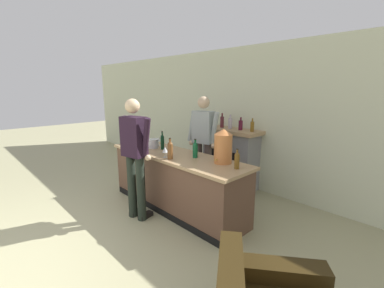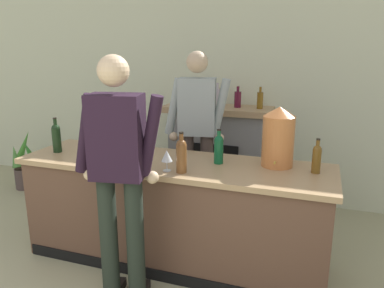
% 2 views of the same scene
% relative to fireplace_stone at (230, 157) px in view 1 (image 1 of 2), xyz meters
% --- Properties ---
extents(wall_back_panel, '(12.00, 0.07, 2.75)m').
position_rel_fireplace_stone_xyz_m(wall_back_panel, '(-0.01, 0.26, 0.77)').
color(wall_back_panel, beige).
rests_on(wall_back_panel, ground_plane).
extents(bar_counter, '(2.67, 0.76, 0.93)m').
position_rel_fireplace_stone_xyz_m(bar_counter, '(-0.00, -1.44, -0.14)').
color(bar_counter, brown).
rests_on(bar_counter, ground_plane).
extents(fireplace_stone, '(1.28, 0.52, 1.50)m').
position_rel_fireplace_stone_xyz_m(fireplace_stone, '(0.00, 0.00, 0.00)').
color(fireplace_stone, gray).
rests_on(fireplace_stone, ground_plane).
extents(potted_plant_corner, '(0.43, 0.43, 0.78)m').
position_rel_fireplace_stone_xyz_m(potted_plant_corner, '(-2.57, -0.44, -0.29)').
color(potted_plant_corner, '#4E3E3A').
rests_on(potted_plant_corner, ground_plane).
extents(person_customer, '(0.65, 0.36, 1.83)m').
position_rel_fireplace_stone_xyz_m(person_customer, '(-0.14, -2.10, 0.41)').
color(person_customer, black).
rests_on(person_customer, ground_plane).
extents(person_bartender, '(0.65, 0.36, 1.83)m').
position_rel_fireplace_stone_xyz_m(person_bartender, '(-0.00, -0.79, 0.41)').
color(person_bartender, '#4E413A').
rests_on(person_bartender, ground_plane).
extents(copper_dispenser, '(0.26, 0.30, 0.49)m').
position_rel_fireplace_stone_xyz_m(copper_dispenser, '(0.85, -1.27, 0.56)').
color(copper_dispenser, '#BF7039').
rests_on(copper_dispenser, bar_counter).
extents(ice_bucket_steel, '(0.19, 0.19, 0.16)m').
position_rel_fireplace_stone_xyz_m(ice_bucket_steel, '(-0.60, -1.44, 0.40)').
color(ice_bucket_steel, silver).
rests_on(ice_bucket_steel, bar_counter).
extents(wine_bottle_chardonnay_pale, '(0.06, 0.06, 0.32)m').
position_rel_fireplace_stone_xyz_m(wine_bottle_chardonnay_pale, '(-0.40, -1.39, 0.46)').
color(wine_bottle_chardonnay_pale, black).
rests_on(wine_bottle_chardonnay_pale, bar_counter).
extents(wine_bottle_rose_blush, '(0.07, 0.07, 0.27)m').
position_rel_fireplace_stone_xyz_m(wine_bottle_rose_blush, '(1.15, -1.35, 0.44)').
color(wine_bottle_rose_blush, brown).
rests_on(wine_bottle_rose_blush, bar_counter).
extents(wine_bottle_riesling_slim, '(0.08, 0.08, 0.29)m').
position_rel_fireplace_stone_xyz_m(wine_bottle_riesling_slim, '(0.38, -1.36, 0.45)').
color(wine_bottle_riesling_slim, '#10512B').
rests_on(wine_bottle_riesling_slim, bar_counter).
extents(wine_bottle_port_short, '(0.08, 0.08, 0.32)m').
position_rel_fireplace_stone_xyz_m(wine_bottle_port_short, '(0.17, -1.68, 0.46)').
color(wine_bottle_port_short, brown).
rests_on(wine_bottle_port_short, bar_counter).
extents(wine_bottle_cabernet_heavy, '(0.08, 0.08, 0.32)m').
position_rel_fireplace_stone_xyz_m(wine_bottle_cabernet_heavy, '(-1.12, -1.51, 0.46)').
color(wine_bottle_cabernet_heavy, black).
rests_on(wine_bottle_cabernet_heavy, bar_counter).
extents(wine_glass_by_dispenser, '(0.09, 0.09, 0.17)m').
position_rel_fireplace_stone_xyz_m(wine_glass_by_dispenser, '(0.05, -1.69, 0.44)').
color(wine_glass_by_dispenser, silver).
rests_on(wine_glass_by_dispenser, bar_counter).
extents(wine_glass_near_bucket, '(0.08, 0.08, 0.16)m').
position_rel_fireplace_stone_xyz_m(wine_glass_near_bucket, '(-0.71, -1.25, 0.43)').
color(wine_glass_near_bucket, silver).
rests_on(wine_glass_near_bucket, bar_counter).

